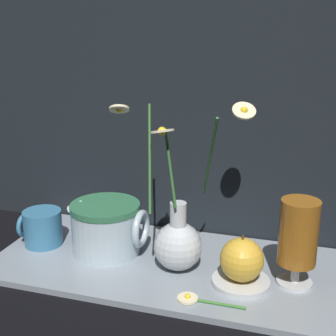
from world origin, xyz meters
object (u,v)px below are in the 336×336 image
object	(u,v)px
vase_with_flowers	(178,240)
orange_fruit	(242,260)
tea_glass	(298,235)
ceramic_pitcher	(106,225)
yellow_mug	(41,228)

from	to	relation	value
vase_with_flowers	orange_fruit	xyz separation A→B (m)	(0.12, -0.02, -0.01)
vase_with_flowers	orange_fruit	world-z (taller)	vase_with_flowers
tea_glass	vase_with_flowers	bearing A→B (deg)	-177.90
vase_with_flowers	ceramic_pitcher	world-z (taller)	vase_with_flowers
ceramic_pitcher	tea_glass	size ratio (longest dim) A/B	1.04
yellow_mug	tea_glass	world-z (taller)	tea_glass
orange_fruit	tea_glass	bearing A→B (deg)	18.25
vase_with_flowers	ceramic_pitcher	xyz separation A→B (m)	(-0.16, 0.03, -0.00)
yellow_mug	orange_fruit	xyz separation A→B (m)	(0.43, -0.04, 0.01)
yellow_mug	ceramic_pitcher	xyz separation A→B (m)	(0.15, 0.01, 0.02)
ceramic_pitcher	orange_fruit	world-z (taller)	ceramic_pitcher
vase_with_flowers	ceramic_pitcher	bearing A→B (deg)	170.70
vase_with_flowers	tea_glass	xyz separation A→B (m)	(0.22, 0.01, 0.04)
vase_with_flowers	ceramic_pitcher	size ratio (longest dim) A/B	1.92
vase_with_flowers	tea_glass	bearing A→B (deg)	2.10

